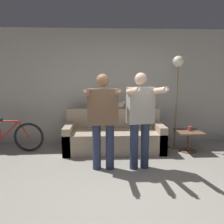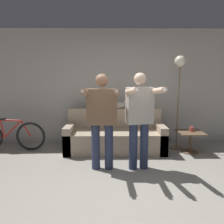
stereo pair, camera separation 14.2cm
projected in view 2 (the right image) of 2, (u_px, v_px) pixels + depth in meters
The scene contains 10 objects.
ground_plane at pixel (126, 196), 2.85m from camera, with size 16.00×16.00×0.00m, color gray.
wall_back at pixel (119, 87), 5.04m from camera, with size 10.00×0.05×2.60m.
couch at pixel (115, 137), 4.61m from camera, with size 2.04×0.80×0.85m.
person_left at pixel (102, 115), 3.54m from camera, with size 0.57×0.68×1.59m.
person_right at pixel (140, 115), 3.55m from camera, with size 0.57×0.73×1.61m.
cat at pixel (120, 105), 4.79m from camera, with size 0.40×0.11×0.18m.
floor_lamp at pixel (179, 75), 4.53m from camera, with size 0.27×0.27×1.97m.
side_table at pixel (190, 137), 4.47m from camera, with size 0.50×0.50×0.43m.
cup at pixel (192, 129), 4.47m from camera, with size 0.09×0.09×0.09m.
bicycle at pixel (9, 136), 4.57m from camera, with size 1.50×0.07×0.70m.
Camera 2 is at (-0.21, -2.64, 1.54)m, focal length 35.00 mm.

